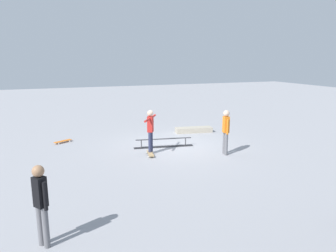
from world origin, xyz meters
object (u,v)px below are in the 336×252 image
Objects in this scene: skateboard_main at (150,153)px; bystander_orange_shirt at (226,130)px; skater_main at (150,129)px; bystander_black_shirt at (41,201)px; loose_skateboard_orange at (63,141)px; skate_ledge at (194,130)px; grind_rail at (164,143)px.

bystander_orange_shirt is (-2.73, 0.93, 0.91)m from skateboard_main.
skater_main is 6.45m from bystander_black_shirt.
bystander_black_shirt reaches higher than skateboard_main.
bystander_black_shirt is 2.10× the size of loose_skateboard_orange.
bystander_black_shirt is (3.88, 5.15, -0.05)m from skater_main.
bystander_orange_shirt is at bearing 100.55° from skater_main.
skateboard_main is (0.09, 0.22, -0.93)m from skater_main.
bystander_orange_shirt reaches higher than bystander_black_shirt.
skateboard_main is 0.49× the size of bystander_black_shirt.
skate_ledge is 6.27m from loose_skateboard_orange.
skater_main reaches higher than bystander_black_shirt.
skate_ledge is 10.54m from bystander_black_shirt.
skater_main is at bearing 74.22° from bystander_orange_shirt.
loose_skateboard_orange is (-0.76, -8.07, -0.88)m from bystander_black_shirt.
grind_rail is 4.51m from loose_skateboard_orange.
grind_rail is at bearing 146.36° from skateboard_main.
grind_rail is 1.37× the size of skate_ledge.
skateboard_main is (3.23, 2.89, -0.05)m from skate_ledge.
loose_skateboard_orange is at bearing -2.33° from skate_ledge.
bystander_orange_shirt reaches higher than grind_rail.
skateboard_main and loose_skateboard_orange have the same top height.
skateboard_main is 1.03× the size of loose_skateboard_orange.
skateboard_main is (0.89, 0.92, -0.09)m from grind_rail.
bystander_orange_shirt is 2.17× the size of loose_skateboard_orange.
bystander_orange_shirt is 7.66m from bystander_black_shirt.
skater_main is at bearing 51.10° from grind_rail.
bystander_orange_shirt is (0.50, 3.81, 0.85)m from skate_ledge.
skateboard_main is 3.03m from bystander_orange_shirt.
bystander_orange_shirt is at bearing 144.92° from grind_rail.
bystander_orange_shirt is (-1.85, 1.85, 0.82)m from grind_rail.
skate_ledge is at bearing -130.01° from grind_rail.
skate_ledge is 1.07× the size of skater_main.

